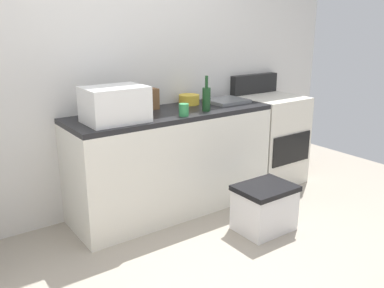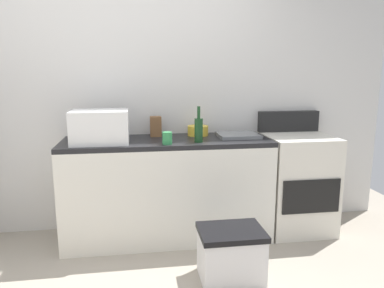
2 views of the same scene
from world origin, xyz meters
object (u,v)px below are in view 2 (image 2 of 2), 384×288
at_px(knife_block, 156,126).
at_px(coffee_mug, 167,138).
at_px(microwave, 100,127).
at_px(mixing_bowl, 198,131).
at_px(storage_bin, 231,254).
at_px(wine_bottle, 199,129).
at_px(stove_oven, 296,181).

bearing_deg(knife_block, coffee_mug, -79.54).
distance_m(microwave, mixing_bowl, 0.89).
height_order(coffee_mug, knife_block, knife_block).
height_order(coffee_mug, storage_bin, coffee_mug).
relative_size(knife_block, mixing_bowl, 0.95).
bearing_deg(microwave, storage_bin, -36.23).
xyz_separation_m(microwave, knife_block, (0.47, 0.26, -0.05)).
bearing_deg(wine_bottle, mixing_bowl, 81.56).
relative_size(stove_oven, microwave, 2.39).
distance_m(coffee_mug, storage_bin, 1.02).
bearing_deg(mixing_bowl, microwave, -164.27).
xyz_separation_m(wine_bottle, coffee_mug, (-0.27, -0.05, -0.06)).
relative_size(wine_bottle, mixing_bowl, 1.58).
bearing_deg(stove_oven, knife_block, 172.59).
bearing_deg(wine_bottle, knife_block, 134.96).
xyz_separation_m(stove_oven, knife_block, (-1.30, 0.17, 0.52)).
relative_size(wine_bottle, knife_block, 1.67).
bearing_deg(coffee_mug, storage_bin, -54.25).
distance_m(wine_bottle, mixing_bowl, 0.33).
relative_size(coffee_mug, mixing_bowl, 0.53).
bearing_deg(wine_bottle, storage_bin, -77.47).
distance_m(microwave, storage_bin, 1.44).
relative_size(microwave, knife_block, 2.56).
distance_m(wine_bottle, storage_bin, 1.03).
bearing_deg(stove_oven, storage_bin, -136.93).
bearing_deg(microwave, stove_oven, 2.82).
height_order(coffee_mug, mixing_bowl, coffee_mug).
height_order(stove_oven, mixing_bowl, stove_oven).
height_order(stove_oven, knife_block, stove_oven).
xyz_separation_m(mixing_bowl, storage_bin, (0.09, -0.93, -0.75)).
bearing_deg(microwave, mixing_bowl, 15.73).
xyz_separation_m(stove_oven, microwave, (-1.77, -0.09, 0.57)).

